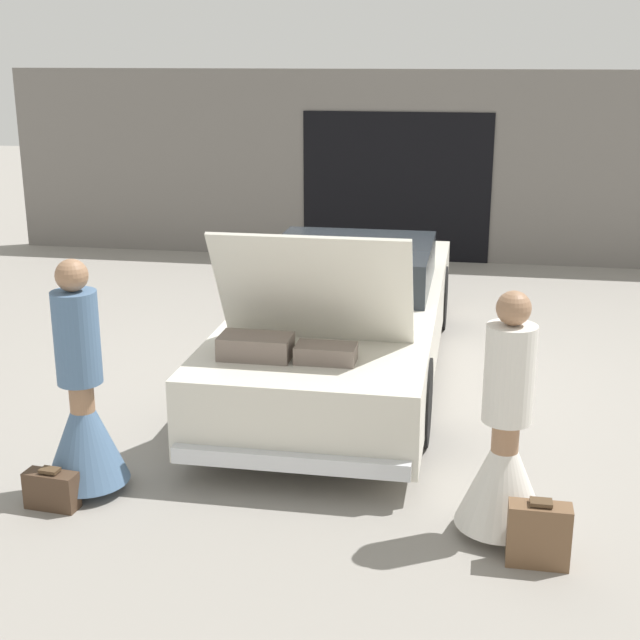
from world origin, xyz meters
name	(u,v)px	position (x,y,z in m)	size (l,w,h in m)	color
ground_plane	(345,371)	(0.00, 0.00, 0.00)	(40.00, 40.00, 0.00)	gray
garage_wall_back	(397,167)	(0.00, 5.10, 1.39)	(12.00, 0.14, 2.80)	slate
car	(346,316)	(0.00, 0.02, 0.57)	(1.83, 5.34, 1.76)	silver
person_left	(83,411)	(-1.45, -2.79, 0.61)	(0.60, 0.60, 1.70)	#997051
person_right	(504,451)	(1.45, -2.89, 0.59)	(0.60, 0.60, 1.64)	#997051
suitcase_beside_left_person	(52,490)	(-1.59, -3.09, 0.14)	(0.38, 0.18, 0.30)	#473323
suitcase_beside_right_person	(539,534)	(1.67, -3.23, 0.20)	(0.38, 0.16, 0.43)	brown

